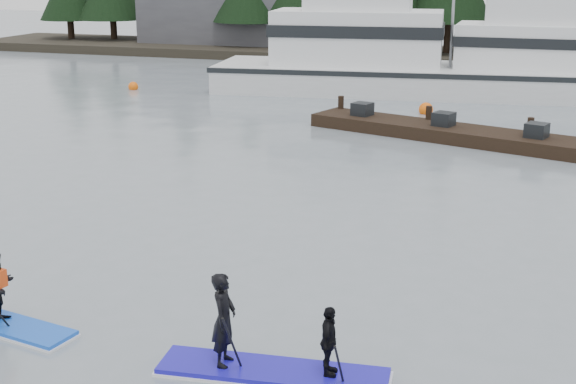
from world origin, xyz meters
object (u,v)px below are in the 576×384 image
(fishing_boat_large, at_px, (389,76))
(fishing_boat_medium, at_px, (558,84))
(paddleboard_duo, at_px, (268,347))
(floating_dock, at_px, (494,139))
(paddleboard_solo, at_px, (0,299))

(fishing_boat_large, distance_m, fishing_boat_medium, 8.14)
(fishing_boat_large, distance_m, paddleboard_duo, 29.09)
(fishing_boat_medium, xyz_separation_m, floating_dock, (-2.11, -11.74, -0.41))
(paddleboard_solo, bearing_deg, floating_dock, 77.80)
(paddleboard_solo, bearing_deg, paddleboard_duo, 8.32)
(fishing_boat_large, relative_size, paddleboard_solo, 6.11)
(floating_dock, distance_m, paddleboard_duo, 18.27)
(paddleboard_duo, bearing_deg, paddleboard_solo, 172.35)
(fishing_boat_large, height_order, paddleboard_duo, fishing_boat_large)
(fishing_boat_large, bearing_deg, paddleboard_duo, -89.14)
(fishing_boat_medium, height_order, paddleboard_solo, fishing_boat_medium)
(paddleboard_solo, bearing_deg, fishing_boat_large, 97.29)
(fishing_boat_large, bearing_deg, paddleboard_solo, -99.43)
(paddleboard_duo, bearing_deg, fishing_boat_medium, 75.97)
(paddleboard_solo, height_order, paddleboard_duo, paddleboard_duo)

